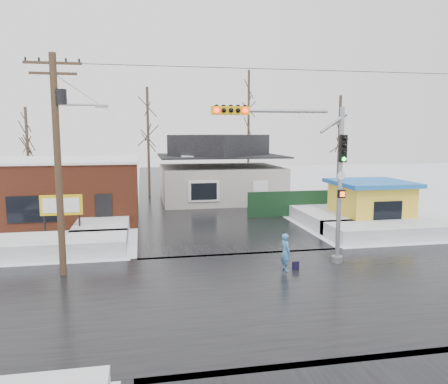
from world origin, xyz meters
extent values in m
plane|color=white|center=(0.00, 0.00, 0.00)|extent=(120.00, 120.00, 0.00)
cube|color=black|center=(0.00, 0.00, 0.01)|extent=(10.00, 120.00, 0.02)
cube|color=black|center=(0.00, 0.00, 0.01)|extent=(120.00, 10.00, 0.02)
cube|color=white|center=(-9.00, 7.00, 0.40)|extent=(7.00, 3.00, 0.80)
cube|color=white|center=(9.00, 7.00, 0.40)|extent=(7.00, 3.00, 0.80)
cube|color=white|center=(-7.00, 12.00, 0.40)|extent=(3.00, 8.00, 0.80)
cube|color=white|center=(7.00, 12.00, 0.40)|extent=(3.00, 8.00, 0.80)
cylinder|color=gray|center=(4.00, 3.00, 3.50)|extent=(0.20, 0.20, 7.00)
cylinder|color=gray|center=(4.00, 3.00, 0.15)|extent=(0.50, 0.50, 0.30)
cylinder|color=gray|center=(1.00, 3.00, 6.80)|extent=(4.60, 0.14, 0.14)
cube|color=gold|center=(-1.00, 3.00, 6.80)|extent=(1.60, 0.28, 0.35)
sphere|color=#FF0C0C|center=(-1.60, 2.84, 6.80)|extent=(0.20, 0.20, 0.20)
sphere|color=#FF0C0C|center=(-0.40, 2.84, 6.80)|extent=(0.20, 0.20, 0.20)
cube|color=black|center=(4.00, 2.80, 5.20)|extent=(0.30, 0.22, 1.20)
sphere|color=#0CE533|center=(4.00, 2.66, 4.75)|extent=(0.18, 0.18, 0.18)
cube|color=black|center=(4.00, 2.80, 3.20)|extent=(0.30, 0.20, 0.35)
cylinder|color=#382619|center=(-8.00, 3.50, 4.50)|extent=(0.28, 0.28, 9.00)
cube|color=#382619|center=(-8.00, 3.50, 8.60)|extent=(2.20, 0.10, 0.10)
cube|color=#382619|center=(-8.00, 3.50, 8.20)|extent=(1.80, 0.10, 0.10)
cylinder|color=black|center=(-7.75, 3.50, 7.30)|extent=(0.44, 0.44, 0.60)
cylinder|color=gray|center=(-7.10, 3.50, 7.00)|extent=(1.80, 0.08, 0.08)
cube|color=gray|center=(-6.20, 3.50, 6.95)|extent=(0.50, 0.22, 0.12)
cube|color=brown|center=(-11.00, 16.00, 2.00)|extent=(12.00, 8.00, 4.00)
cube|color=white|center=(-11.00, 16.00, 4.05)|extent=(12.20, 8.20, 0.15)
cube|color=black|center=(-11.00, 11.98, 1.40)|extent=(3.00, 0.08, 1.60)
cube|color=black|center=(-7.00, 11.98, 1.10)|extent=(1.00, 0.08, 2.20)
cylinder|color=black|center=(-9.90, 9.50, 0.90)|extent=(0.10, 0.10, 1.80)
cylinder|color=black|center=(-8.10, 9.50, 0.90)|extent=(0.10, 0.10, 1.80)
cube|color=gold|center=(-9.00, 9.50, 2.00)|extent=(2.20, 0.18, 1.10)
cube|color=white|center=(-9.00, 9.39, 2.00)|extent=(1.90, 0.02, 0.80)
cube|color=#B5AEA3|center=(2.00, 22.00, 1.50)|extent=(10.00, 8.00, 3.00)
cube|color=black|center=(2.00, 22.00, 3.90)|extent=(10.40, 8.40, 0.12)
pyramid|color=black|center=(2.00, 22.00, 4.86)|extent=(9.00, 7.00, 1.80)
cube|color=brown|center=(5.20, 23.00, 4.90)|extent=(0.70, 0.70, 1.40)
cube|color=white|center=(0.00, 17.95, 1.40)|extent=(2.40, 0.12, 1.60)
cube|color=yellow|center=(9.50, 10.00, 1.30)|extent=(4.00, 4.00, 2.60)
cube|color=#1748AD|center=(9.50, 10.00, 2.75)|extent=(4.60, 4.60, 0.25)
cube|color=black|center=(9.50, 7.97, 1.30)|extent=(1.80, 0.06, 1.20)
cube|color=black|center=(6.50, 14.00, 0.90)|extent=(8.00, 0.12, 1.80)
cylinder|color=#332821|center=(-4.00, 26.00, 5.00)|extent=(0.24, 0.24, 10.00)
cylinder|color=#332821|center=(6.00, 28.00, 6.00)|extent=(0.24, 0.24, 12.00)
cylinder|color=#332821|center=(12.00, 20.00, 4.50)|extent=(0.24, 0.24, 9.00)
cylinder|color=#332821|center=(-14.00, 24.00, 4.00)|extent=(0.24, 0.24, 8.00)
imported|color=#4380BE|center=(1.28, 2.27, 0.81)|extent=(0.49, 0.65, 1.62)
cube|color=black|center=(1.76, 2.31, 0.17)|extent=(0.29, 0.15, 0.35)
camera|label=1|loc=(-4.69, -15.03, 5.90)|focal=35.00mm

